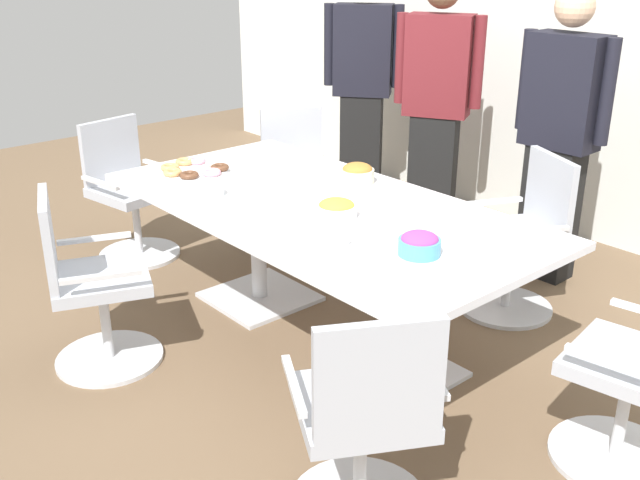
# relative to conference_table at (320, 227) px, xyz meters

# --- Properties ---
(ground_plane) EXTENTS (10.00, 10.00, 0.01)m
(ground_plane) POSITION_rel_conference_table_xyz_m (0.00, 0.00, -0.63)
(ground_plane) COLOR brown
(back_wall) EXTENTS (8.00, 0.10, 2.80)m
(back_wall) POSITION_rel_conference_table_xyz_m (0.00, 2.40, 0.77)
(back_wall) COLOR silver
(back_wall) RESTS_ON ground
(conference_table) EXTENTS (2.40, 1.20, 0.75)m
(conference_table) POSITION_rel_conference_table_xyz_m (0.00, 0.00, 0.00)
(conference_table) COLOR silver
(conference_table) RESTS_ON ground
(office_chair_1) EXTENTS (0.72, 0.72, 0.91)m
(office_chair_1) POSITION_rel_conference_table_xyz_m (0.52, 1.05, -0.22)
(office_chair_1) COLOR silver
(office_chair_1) RESTS_ON ground
(office_chair_2) EXTENTS (0.72, 0.72, 0.91)m
(office_chair_2) POSITION_rel_conference_table_xyz_m (-1.17, 0.80, -0.22)
(office_chair_2) COLOR silver
(office_chair_2) RESTS_ON ground
(office_chair_3) EXTENTS (0.62, 0.62, 0.91)m
(office_chair_3) POSITION_rel_conference_table_xyz_m (-1.66, -0.24, -0.22)
(office_chair_3) COLOR silver
(office_chair_3) RESTS_ON ground
(office_chair_4) EXTENTS (0.70, 0.70, 0.91)m
(office_chair_4) POSITION_rel_conference_table_xyz_m (-0.51, -1.05, -0.22)
(office_chair_4) COLOR silver
(office_chair_4) RESTS_ON ground
(office_chair_5) EXTENTS (0.74, 0.74, 0.91)m
(office_chair_5) POSITION_rel_conference_table_xyz_m (1.16, -0.80, -0.22)
(office_chair_5) COLOR silver
(office_chair_5) RESTS_ON ground
(person_standing_0) EXTENTS (0.53, 0.45, 1.81)m
(person_standing_0) POSITION_rel_conference_table_xyz_m (-1.48, 1.72, 0.32)
(person_standing_0) COLOR black
(person_standing_0) RESTS_ON ground
(person_standing_1) EXTENTS (0.58, 0.40, 1.80)m
(person_standing_1) POSITION_rel_conference_table_xyz_m (-0.64, 1.63, 0.32)
(person_standing_1) COLOR black
(person_standing_1) RESTS_ON ground
(person_standing_2) EXTENTS (0.61, 0.23, 1.76)m
(person_standing_2) POSITION_rel_conference_table_xyz_m (0.36, 1.59, 0.30)
(person_standing_2) COLOR black
(person_standing_2) RESTS_ON ground
(snack_bowl_chips_yellow) EXTENTS (0.20, 0.20, 0.10)m
(snack_bowl_chips_yellow) POSITION_rel_conference_table_xyz_m (0.21, -0.07, 0.17)
(snack_bowl_chips_yellow) COLOR white
(snack_bowl_chips_yellow) RESTS_ON conference_table
(snack_bowl_pretzels) EXTENTS (0.19, 0.19, 0.11)m
(snack_bowl_pretzels) POSITION_rel_conference_table_xyz_m (-0.13, 0.39, 0.18)
(snack_bowl_pretzels) COLOR beige
(snack_bowl_pretzels) RESTS_ON conference_table
(snack_bowl_candy_mix) EXTENTS (0.18, 0.18, 0.10)m
(snack_bowl_candy_mix) POSITION_rel_conference_table_xyz_m (0.77, -0.11, 0.18)
(snack_bowl_candy_mix) COLOR #4C9EC6
(snack_bowl_candy_mix) RESTS_ON conference_table
(donut_platter) EXTENTS (0.40, 0.40, 0.04)m
(donut_platter) POSITION_rel_conference_table_xyz_m (-0.89, -0.19, 0.14)
(donut_platter) COLOR white
(donut_platter) RESTS_ON conference_table
(plate_stack) EXTENTS (0.18, 0.18, 0.05)m
(plate_stack) POSITION_rel_conference_table_xyz_m (-0.49, -0.37, 0.15)
(plate_stack) COLOR white
(plate_stack) RESTS_ON conference_table
(napkin_pile) EXTENTS (0.19, 0.19, 0.07)m
(napkin_pile) POSITION_rel_conference_table_xyz_m (0.42, -0.37, 0.16)
(napkin_pile) COLOR white
(napkin_pile) RESTS_ON conference_table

